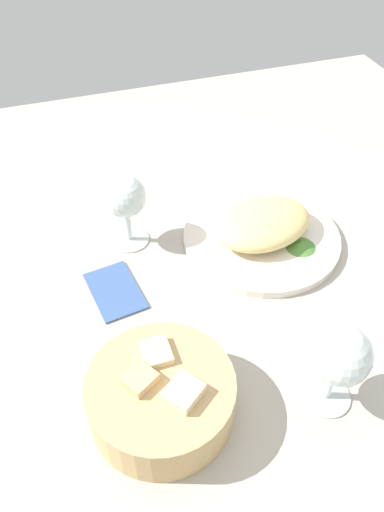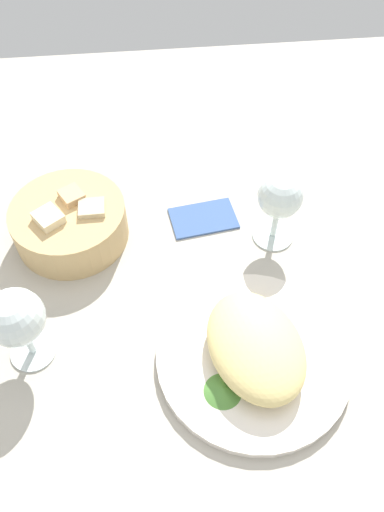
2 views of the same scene
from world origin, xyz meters
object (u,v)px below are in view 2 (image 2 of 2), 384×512
wine_glass_far (16,319)px  folded_napkin (203,217)px  plate (253,356)px  bread_basket (70,222)px  wine_glass_near (280,199)px

wine_glass_far → folded_napkin: 35.76cm
wine_glass_far → plate: bearing=-98.0°
bread_basket → wine_glass_near: (-3.45, -32.84, 5.27)cm
wine_glass_near → bread_basket: bearing=84.0°
folded_napkin → bread_basket: bearing=-4.2°
wine_glass_near → wine_glass_far: wine_glass_far is taller
wine_glass_far → folded_napkin: size_ratio=1.21×
plate → folded_napkin: size_ratio=2.45×
wine_glass_near → folded_napkin: size_ratio=1.18×
bread_basket → wine_glass_far: (-20.77, 4.83, 5.48)cm
plate → folded_napkin: plate is taller
bread_basket → wine_glass_far: bearing=166.9°
wine_glass_near → folded_napkin: wine_glass_near is taller
plate → wine_glass_far: bearing=82.0°
plate → wine_glass_near: 24.12cm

